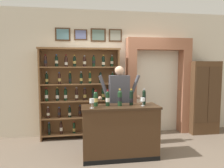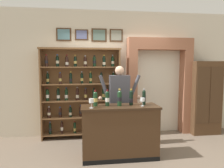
# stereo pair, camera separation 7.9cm
# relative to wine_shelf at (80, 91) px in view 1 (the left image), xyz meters

# --- Properties ---
(ground_plane) EXTENTS (14.00, 14.00, 0.02)m
(ground_plane) POSITION_rel_wine_shelf_xyz_m (0.85, -1.19, -1.13)
(ground_plane) COLOR #6B5B4C
(back_wall) EXTENTS (12.00, 0.19, 3.03)m
(back_wall) POSITION_rel_wine_shelf_xyz_m (0.85, 0.27, 0.40)
(back_wall) COLOR beige
(back_wall) RESTS_ON ground
(wine_shelf) EXTENTS (1.85, 0.31, 2.11)m
(wine_shelf) POSITION_rel_wine_shelf_xyz_m (0.00, 0.00, 0.00)
(wine_shelf) COLOR brown
(wine_shelf) RESTS_ON ground
(archway_doorway) EXTENTS (1.61, 0.45, 2.37)m
(archway_doorway) POSITION_rel_wine_shelf_xyz_m (1.93, 0.13, 0.21)
(archway_doorway) COLOR #935B42
(archway_doorway) RESTS_ON ground
(side_cabinet) EXTENTS (0.72, 0.40, 1.81)m
(side_cabinet) POSITION_rel_wine_shelf_xyz_m (3.07, -0.12, -0.21)
(side_cabinet) COLOR #4C331E
(side_cabinet) RESTS_ON ground
(tasting_counter) EXTENTS (1.42, 0.51, 0.98)m
(tasting_counter) POSITION_rel_wine_shelf_xyz_m (0.72, -1.19, -0.63)
(tasting_counter) COLOR #422B19
(tasting_counter) RESTS_ON ground
(shopkeeper) EXTENTS (0.90, 0.22, 1.70)m
(shopkeeper) POSITION_rel_wine_shelf_xyz_m (0.81, -0.63, -0.07)
(shopkeeper) COLOR #2D3347
(shopkeeper) RESTS_ON ground
(tasting_bottle_super_tuscan) EXTENTS (0.08, 0.08, 0.29)m
(tasting_bottle_super_tuscan) POSITION_rel_wine_shelf_xyz_m (0.28, -1.15, -0.01)
(tasting_bottle_super_tuscan) COLOR #19381E
(tasting_bottle_super_tuscan) RESTS_ON tasting_counter
(tasting_bottle_brunello) EXTENTS (0.08, 0.08, 0.30)m
(tasting_bottle_brunello) POSITION_rel_wine_shelf_xyz_m (0.50, -1.16, -0.00)
(tasting_bottle_brunello) COLOR black
(tasting_bottle_brunello) RESTS_ON tasting_counter
(tasting_bottle_grappa) EXTENTS (0.08, 0.08, 0.32)m
(tasting_bottle_grappa) POSITION_rel_wine_shelf_xyz_m (0.72, -1.18, 0.00)
(tasting_bottle_grappa) COLOR #19381E
(tasting_bottle_grappa) RESTS_ON tasting_counter
(tasting_bottle_prosecco) EXTENTS (0.07, 0.07, 0.31)m
(tasting_bottle_prosecco) POSITION_rel_wine_shelf_xyz_m (0.94, -1.14, -0.01)
(tasting_bottle_prosecco) COLOR black
(tasting_bottle_prosecco) RESTS_ON tasting_counter
(tasting_bottle_riserva) EXTENTS (0.07, 0.07, 0.31)m
(tasting_bottle_riserva) POSITION_rel_wine_shelf_xyz_m (1.19, -1.14, -0.00)
(tasting_bottle_riserva) COLOR black
(tasting_bottle_riserva) RESTS_ON tasting_counter
(wine_glass_spare) EXTENTS (0.08, 0.08, 0.15)m
(wine_glass_spare) POSITION_rel_wine_shelf_xyz_m (1.13, -1.26, -0.03)
(wine_glass_spare) COLOR silver
(wine_glass_spare) RESTS_ON tasting_counter
(wine_glass_left) EXTENTS (0.08, 0.08, 0.17)m
(wine_glass_left) POSITION_rel_wine_shelf_xyz_m (0.20, -1.32, -0.03)
(wine_glass_left) COLOR silver
(wine_glass_left) RESTS_ON tasting_counter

